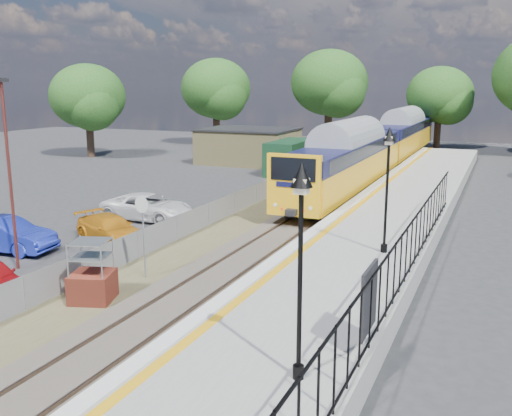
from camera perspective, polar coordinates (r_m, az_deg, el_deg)
The scene contains 17 objects.
ground at distance 18.41m, azimuth -8.05°, elevation -10.09°, with size 120.00×120.00×0.00m, color #2D2D30.
track_bed at distance 26.81m, azimuth 1.95°, elevation -2.59°, with size 5.90×80.00×0.29m.
platform at distance 23.85m, azimuth 10.95°, elevation -3.81°, with size 5.00×70.00×0.90m, color gray.
platform_edge at distance 24.24m, azimuth 6.24°, elevation -2.28°, with size 0.90×70.00×0.01m.
victorian_lamp_south at distance 11.33m, azimuth 4.52°, elevation -1.39°, with size 0.44×0.44×4.60m.
victorian_lamp_north at distance 20.93m, azimuth 13.09°, elevation 4.63°, with size 0.44×0.44×4.60m.
palisade_fence at distance 17.60m, azimuth 14.38°, elevation -5.07°, with size 0.12×26.00×2.00m.
wire_fence at distance 30.24m, azimuth -2.97°, elevation 0.11°, with size 0.06×52.00×1.20m.
outbuilding at distance 50.11m, azimuth -0.00°, elevation 6.05°, with size 10.80×10.10×3.12m.
tree_line at distance 56.93m, azimuth 16.24°, elevation 11.44°, with size 56.80×43.80×11.88m.
train at distance 46.72m, azimuth 12.41°, elevation 6.32°, with size 2.82×40.83×3.51m.
brick_plinth at distance 19.29m, azimuth -16.09°, elevation -6.22°, with size 1.64×1.64×2.10m.
speed_sign at distance 20.76m, azimuth -11.27°, elevation -1.36°, with size 0.62×0.16×3.11m.
carpark_lamp at distance 23.11m, azimuth -23.51°, elevation 4.11°, with size 0.25×0.50×7.20m.
car_blue at distance 26.37m, azimuth -23.83°, elevation -2.48°, with size 1.54×4.42×1.46m, color #1B2AA4.
car_yellow at distance 26.44m, azimuth -14.34°, elevation -2.05°, with size 1.68×4.14×1.20m, color orange.
car_white at distance 30.33m, azimuth -10.78°, elevation 0.10°, with size 2.26×4.91×1.36m, color white.
Camera 1 is at (9.09, -14.41, 6.97)m, focal length 40.00 mm.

